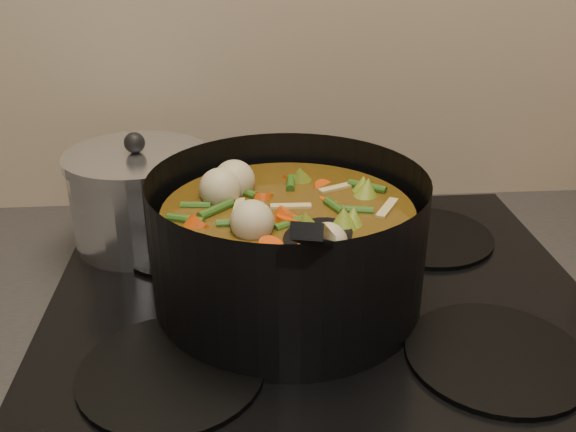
{
  "coord_description": "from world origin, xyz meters",
  "views": [
    {
      "loc": [
        -0.09,
        1.3,
        1.33
      ],
      "look_at": [
        -0.04,
        1.93,
        1.03
      ],
      "focal_mm": 40.0,
      "sensor_mm": 36.0,
      "label": 1
    }
  ],
  "objects": [
    {
      "name": "saucepan",
      "position": [
        -0.22,
        2.08,
        0.99
      ],
      "size": [
        0.18,
        0.18,
        0.15
      ],
      "rotation": [
        0.0,
        0.0,
        -0.18
      ],
      "color": "silver",
      "rests_on": "stovetop"
    },
    {
      "name": "stovetop",
      "position": [
        0.0,
        1.93,
        0.92
      ],
      "size": [
        0.62,
        0.54,
        0.03
      ],
      "color": "black",
      "rests_on": "counter"
    },
    {
      "name": "stockpot",
      "position": [
        -0.04,
        1.92,
        1.0
      ],
      "size": [
        0.39,
        0.46,
        0.22
      ],
      "rotation": [
        0.0,
        0.0,
        -0.4
      ],
      "color": "black",
      "rests_on": "stovetop"
    }
  ]
}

